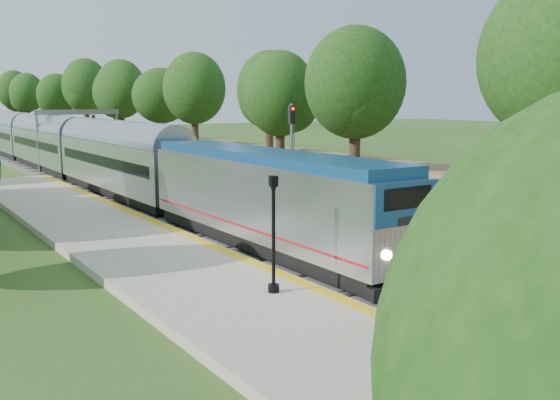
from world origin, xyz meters
TOP-DOWN VIEW (x-y plane):
  - trackbed at (2.00, 60.00)m, footprint 9.50×170.00m
  - platform at (-5.20, 16.00)m, footprint 6.40×68.00m
  - yellow_stripe at (-2.35, 16.00)m, footprint 0.55×68.00m
  - embankment at (10.35, 60.00)m, footprint 10.64×170.00m
  - signal_gantry at (2.47, 54.99)m, footprint 8.40×0.38m
  - train at (0.00, 67.45)m, footprint 3.09×123.96m
  - lamppost_mid at (-3.20, 2.01)m, footprint 0.46×0.46m
  - lamppost_far at (-3.86, 9.20)m, footprint 0.42×0.42m
  - signal_platform at (-2.90, -0.26)m, footprint 0.37×0.30m
  - signal_farside at (6.20, 22.60)m, footprint 0.37×0.30m

SIDE VIEW (x-z plane):
  - trackbed at x=2.00m, z-range -0.07..0.21m
  - platform at x=-5.20m, z-range 0.00..0.38m
  - yellow_stripe at x=-2.35m, z-range 0.38..0.39m
  - embankment at x=10.35m, z-range -3.89..7.80m
  - lamppost_far at x=-3.86m, z-range 0.16..4.36m
  - train at x=0.00m, z-range 0.05..4.60m
  - lamppost_mid at x=-3.20m, z-range 0.13..4.75m
  - signal_farside at x=6.20m, z-range 0.88..7.71m
  - signal_platform at x=-2.90m, z-range 1.11..7.49m
  - signal_gantry at x=2.47m, z-range 1.72..7.92m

